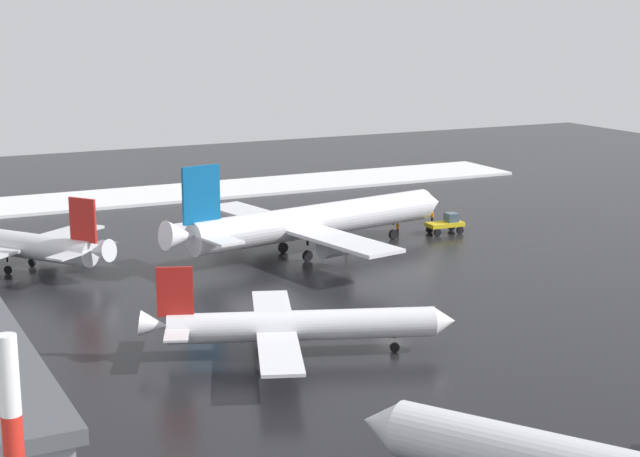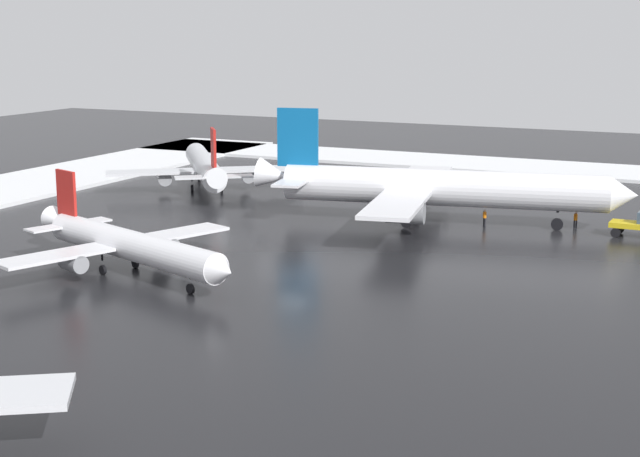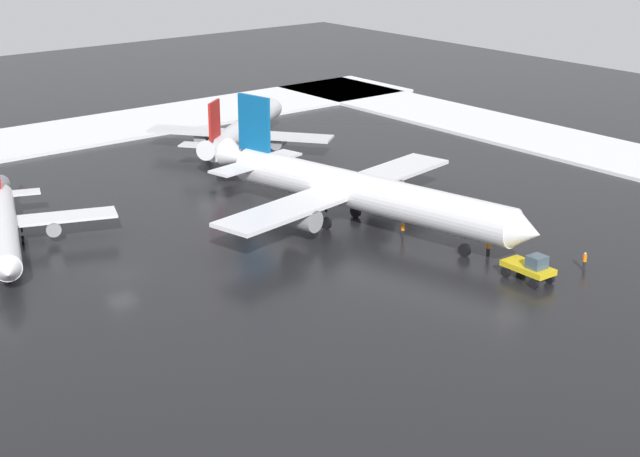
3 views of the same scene
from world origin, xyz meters
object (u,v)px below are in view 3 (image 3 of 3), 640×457
Objects in this scene: ground_crew_by_nose_gear at (585,260)px; ground_crew_beside_wing at (403,229)px; airplane_parked_portside at (359,191)px; airplane_parked_starboard at (244,129)px; ground_crew_near_tug at (488,247)px; airplane_distant_tail at (4,226)px; pushback_tug at (530,267)px.

ground_crew_by_nose_gear and ground_crew_beside_wing have the same top height.
airplane_parked_portside reaches higher than airplane_parked_starboard.
airplane_parked_starboard is 14.30× the size of ground_crew_near_tug.
airplane_parked_portside reaches higher than airplane_distant_tail.
airplane_parked_starboard is 14.30× the size of ground_crew_beside_wing.
ground_crew_by_nose_gear is at bearing 77.43° from pushback_tug.
airplane_parked_starboard is at bearing 175.35° from pushback_tug.
pushback_tug is 2.73× the size of ground_crew_beside_wing.
ground_crew_near_tug is (4.11, -7.60, 0.00)m from ground_crew_by_nose_gear.
airplane_distant_tail is 14.35× the size of ground_crew_by_nose_gear.
ground_crew_near_tug is at bearing -132.75° from airplane_parked_starboard.
airplane_parked_portside is 22.45× the size of ground_crew_near_tug.
airplane_distant_tail is 1.00× the size of airplane_parked_starboard.
airplane_parked_portside is 1.56× the size of airplane_distant_tail.
ground_crew_near_tug is at bearing 69.47° from airplane_distant_tail.
airplane_parked_portside is 20.00m from pushback_tug.
ground_crew_by_nose_gear is (-5.63, 1.45, -0.31)m from pushback_tug.
airplane_distant_tail is 41.67m from airplane_parked_starboard.
ground_crew_by_nose_gear is 1.00× the size of ground_crew_near_tug.
airplane_distant_tail is 44.75m from ground_crew_near_tug.
pushback_tug is at bearing 62.70° from airplane_distant_tail.
airplane_parked_portside reaches higher than ground_crew_by_nose_gear.
ground_crew_beside_wing is 8.92m from ground_crew_near_tug.
airplane_parked_portside is 33.21m from airplane_parked_starboard.
ground_crew_beside_wing is at bearing -175.77° from ground_crew_by_nose_gear.
ground_crew_by_nose_gear is 8.64m from ground_crew_near_tug.
ground_crew_near_tug is (-33.86, 29.22, -1.53)m from airplane_distant_tail.
ground_crew_beside_wing is (-1.19, 5.05, -2.82)m from airplane_parked_portside.
ground_crew_near_tug is at bearing -33.86° from ground_crew_beside_wing.
ground_crew_beside_wing is (1.18, -14.65, -0.31)m from pushback_tug.
airplane_distant_tail reaches higher than ground_crew_near_tug.
airplane_parked_portside reaches higher than ground_crew_near_tug.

